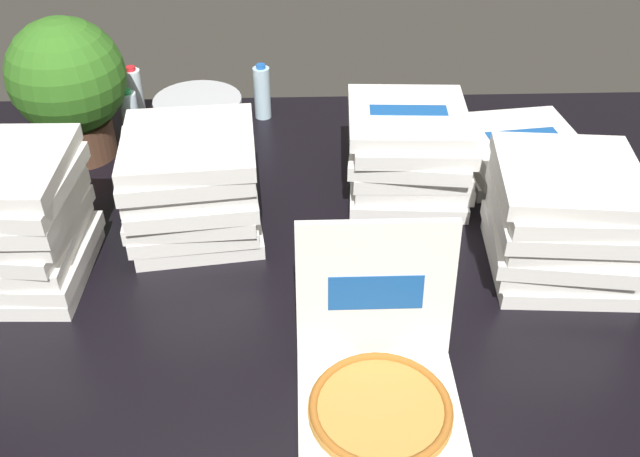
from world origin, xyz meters
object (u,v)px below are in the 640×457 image
water_bottle_0 (262,92)px  water_bottle_1 (185,145)px  pizza_stack_left_mid (409,152)px  pizza_stack_right_mid (6,221)px  pizza_stack_center_far (191,185)px  pizza_stack_center_near (518,153)px  ice_bucket (199,117)px  water_bottle_3 (131,119)px  pizza_stack_right_far (563,221)px  water_bottle_2 (135,95)px  potted_plant (68,83)px  open_pizza_box (379,376)px

water_bottle_0 → water_bottle_1: bearing=-122.5°
pizza_stack_left_mid → water_bottle_0: 0.73m
pizza_stack_right_mid → pizza_stack_center_far: bearing=22.2°
pizza_stack_center_near → ice_bucket: bearing=165.6°
pizza_stack_right_mid → water_bottle_3: size_ratio=1.94×
pizza_stack_right_far → water_bottle_1: size_ratio=1.96×
ice_bucket → water_bottle_1: size_ratio=1.48×
pizza_stack_right_far → pizza_stack_right_mid: bearing=179.4°
pizza_stack_right_mid → water_bottle_1: 0.69m
ice_bucket → water_bottle_2: 0.29m
pizza_stack_center_far → pizza_stack_center_near: 1.13m
potted_plant → open_pizza_box: bearing=-50.4°
pizza_stack_right_far → pizza_stack_center_near: 0.53m
open_pizza_box → water_bottle_0: size_ratio=1.95×
pizza_stack_right_far → potted_plant: size_ratio=0.85×
pizza_stack_center_near → ice_bucket: 1.17m
water_bottle_1 → pizza_stack_right_mid: bearing=-127.2°
ice_bucket → water_bottle_1: 0.26m
pizza_stack_right_far → water_bottle_1: 1.26m
open_pizza_box → water_bottle_3: (-0.79, 1.23, 0.03)m
open_pizza_box → water_bottle_3: bearing=122.6°
pizza_stack_left_mid → water_bottle_3: 1.03m
water_bottle_2 → water_bottle_0: bearing=0.5°
pizza_stack_right_mid → water_bottle_1: bearing=52.8°
pizza_stack_left_mid → water_bottle_3: size_ratio=1.94×
pizza_stack_left_mid → water_bottle_3: bearing=161.2°
pizza_stack_center_near → water_bottle_2: 1.46m
pizza_stack_right_mid → potted_plant: 0.68m
water_bottle_1 → ice_bucket: bearing=85.9°
pizza_stack_center_near → water_bottle_0: size_ratio=1.92×
pizza_stack_left_mid → ice_bucket: pizza_stack_left_mid is taller
water_bottle_2 → open_pizza_box: bearing=-60.5°
water_bottle_0 → pizza_stack_right_far: bearing=-47.6°
open_pizza_box → potted_plant: 1.52m
open_pizza_box → water_bottle_3: 1.46m
open_pizza_box → pizza_stack_right_far: open_pizza_box is taller
pizza_stack_right_far → ice_bucket: bearing=143.6°
pizza_stack_center_near → water_bottle_3: bearing=170.4°
ice_bucket → water_bottle_2: water_bottle_2 is taller
water_bottle_3 → water_bottle_0: bearing=22.8°
pizza_stack_center_near → water_bottle_3: size_ratio=1.92×
pizza_stack_right_mid → pizza_stack_right_far: bearing=-0.6°
water_bottle_3 → open_pizza_box: bearing=-57.4°
pizza_stack_center_near → potted_plant: potted_plant is taller
pizza_stack_center_near → water_bottle_0: (-0.90, 0.43, 0.03)m
water_bottle_0 → pizza_stack_center_near: bearing=-25.6°
open_pizza_box → pizza_stack_center_near: size_ratio=1.01×
pizza_stack_right_far → potted_plant: bearing=155.6°
pizza_stack_center_far → pizza_stack_right_far: bearing=-11.4°
pizza_stack_center_far → water_bottle_0: (0.18, 0.74, -0.06)m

